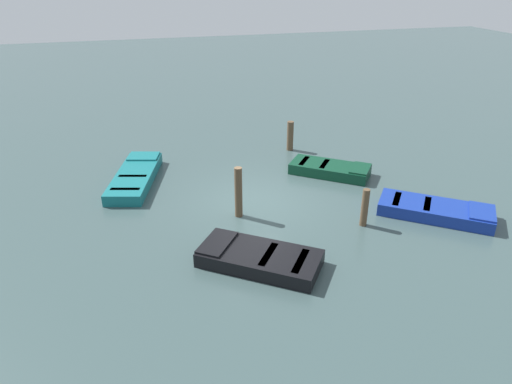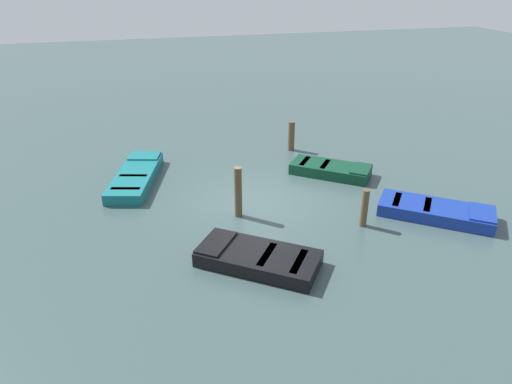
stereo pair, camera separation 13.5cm
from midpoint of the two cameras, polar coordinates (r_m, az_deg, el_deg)
The scene contains 8 objects.
ground_plane at distance 16.06m, azimuth -0.24°, elevation -1.12°, with size 80.00×80.00×0.00m, color #384C4C.
rowboat_dark_green at distance 18.25m, azimuth 8.86°, elevation 2.78°, with size 3.12×2.83×0.46m.
rowboat_teal at distance 17.97m, azimuth -14.72°, elevation 1.83°, with size 2.32×4.18×0.46m.
rowboat_black at distance 12.72m, azimuth 0.03°, elevation -8.02°, with size 3.48×3.11×0.46m.
rowboat_blue at distance 16.08m, azimuth 20.88°, elevation -2.08°, with size 3.58×3.20×0.46m.
mooring_piling_mid_right at distance 20.37m, azimuth 4.00°, elevation 6.84°, with size 0.28×0.28×1.28m, color brown.
mooring_piling_far_left at distance 14.77m, azimuth -2.41°, elevation -0.04°, with size 0.24×0.24×1.69m, color brown.
mooring_piling_near_right at distance 14.71m, azimuth 12.86°, elevation -1.86°, with size 0.22×0.22×1.23m, color brown.
Camera 1 is at (3.85, 13.74, 7.36)m, focal length 32.81 mm.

